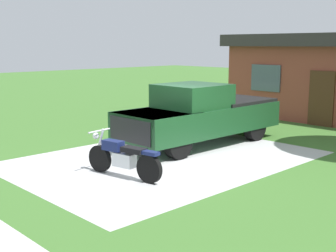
{
  "coord_description": "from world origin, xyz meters",
  "views": [
    {
      "loc": [
        8.56,
        -8.15,
        3.06
      ],
      "look_at": [
        0.02,
        0.07,
        0.9
      ],
      "focal_mm": 47.73,
      "sensor_mm": 36.0,
      "label": 1
    }
  ],
  "objects": [
    {
      "name": "ground_plane",
      "position": [
        0.0,
        0.0,
        0.0
      ],
      "size": [
        80.0,
        80.0,
        0.0
      ],
      "primitive_type": "plane",
      "color": "#3D6C2B"
    },
    {
      "name": "driveway_pad",
      "position": [
        0.0,
        0.0,
        0.0
      ],
      "size": [
        5.73,
        8.02,
        0.01
      ],
      "primitive_type": "cube",
      "color": "#B9B9B9",
      "rests_on": "ground"
    },
    {
      "name": "motorcycle",
      "position": [
        0.55,
        -1.9,
        0.47
      ],
      "size": [
        2.2,
        0.74,
        1.09
      ],
      "color": "black",
      "rests_on": "ground"
    },
    {
      "name": "pickup_truck",
      "position": [
        -0.56,
        2.09,
        0.95
      ],
      "size": [
        2.05,
        5.65,
        1.9
      ],
      "color": "black",
      "rests_on": "ground"
    }
  ]
}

